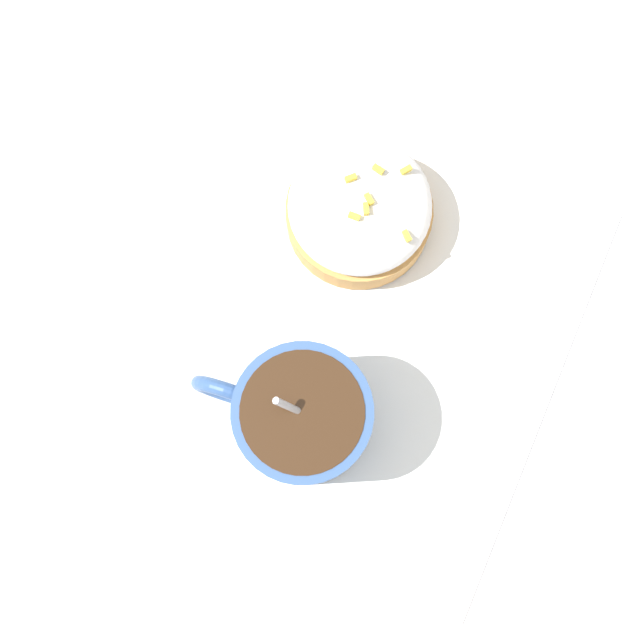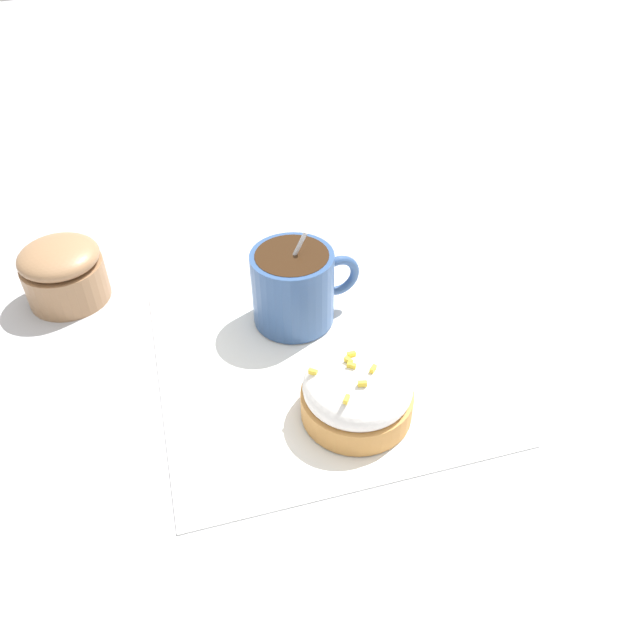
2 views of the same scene
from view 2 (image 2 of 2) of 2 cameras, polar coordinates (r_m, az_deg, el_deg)
The scene contains 5 objects.
ground_plane at distance 0.58m, azimuth -0.04°, elevation -3.99°, with size 3.00×3.00×0.00m, color #B2B2B7.
paper_napkin at distance 0.57m, azimuth -0.04°, elevation -3.89°, with size 0.31×0.32×0.00m.
coffee_cup at distance 0.59m, azimuth -2.27°, elevation 3.30°, with size 0.08×0.11×0.10m.
frosted_pastry at distance 0.51m, azimuth 3.42°, elevation -6.61°, with size 0.09×0.09×0.06m.
sugar_bowl at distance 0.68m, azimuth -22.42°, elevation 4.10°, with size 0.08×0.08×0.07m.
Camera 2 is at (-0.38, 0.16, 0.40)m, focal length 35.00 mm.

